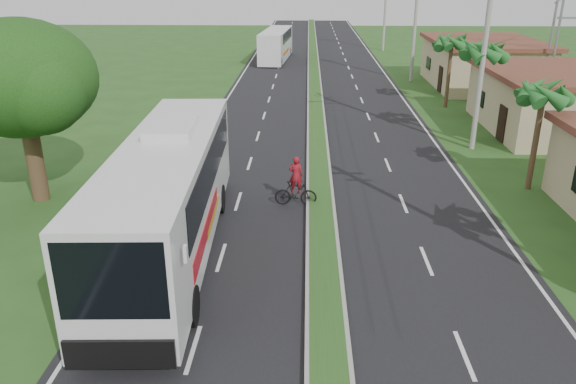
{
  "coord_description": "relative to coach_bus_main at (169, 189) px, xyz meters",
  "views": [
    {
      "loc": [
        -0.62,
        -11.95,
        9.23
      ],
      "look_at": [
        -1.26,
        6.67,
        1.8
      ],
      "focal_mm": 35.0,
      "sensor_mm": 36.0,
      "label": 1
    }
  ],
  "objects": [
    {
      "name": "shop_far",
      "position": [
        19.2,
        30.63,
        -0.43
      ],
      "size": [
        8.6,
        11.6,
        3.82
      ],
      "color": "tan",
      "rests_on": "ground"
    },
    {
      "name": "palm_verge_c",
      "position": [
        14.0,
        13.63,
        2.76
      ],
      "size": [
        2.4,
        2.4,
        5.85
      ],
      "color": "#473321",
      "rests_on": "ground"
    },
    {
      "name": "lane_edge_right",
      "position": [
        11.9,
        14.63,
        -2.36
      ],
      "size": [
        0.12,
        160.0,
        0.01
      ],
      "primitive_type": "cube",
      "color": "silver",
      "rests_on": "ground"
    },
    {
      "name": "utility_pole_c",
      "position": [
        13.7,
        32.63,
        3.31
      ],
      "size": [
        1.6,
        0.28,
        11.0
      ],
      "color": "gray",
      "rests_on": "ground"
    },
    {
      "name": "motorcyclist",
      "position": [
        4.16,
        4.33,
        -1.61
      ],
      "size": [
        1.77,
        0.55,
        2.14
      ],
      "rotation": [
        0.0,
        0.0,
        -0.03
      ],
      "color": "black",
      "rests_on": "ground"
    },
    {
      "name": "palm_verge_b",
      "position": [
        14.6,
        6.63,
        1.99
      ],
      "size": [
        2.4,
        2.4,
        5.05
      ],
      "color": "#473321",
      "rests_on": "ground"
    },
    {
      "name": "shop_mid",
      "position": [
        19.2,
        16.63,
        -0.51
      ],
      "size": [
        7.6,
        10.6,
        3.67
      ],
      "color": "tan",
      "rests_on": "ground"
    },
    {
      "name": "road_asphalt",
      "position": [
        5.2,
        14.63,
        -2.35
      ],
      "size": [
        14.0,
        160.0,
        0.02
      ],
      "primitive_type": "cube",
      "color": "black",
      "rests_on": "ground"
    },
    {
      "name": "coach_bus_main",
      "position": [
        0.0,
        0.0,
        0.0
      ],
      "size": [
        3.36,
        13.41,
        4.3
      ],
      "rotation": [
        0.0,
        0.0,
        0.04
      ],
      "color": "silver",
      "rests_on": "ground"
    },
    {
      "name": "median_strip",
      "position": [
        5.2,
        14.63,
        -2.26
      ],
      "size": [
        1.2,
        160.0,
        0.18
      ],
      "color": "gray",
      "rests_on": "ground"
    },
    {
      "name": "ground",
      "position": [
        5.2,
        -5.37,
        -2.36
      ],
      "size": [
        180.0,
        180.0,
        0.0
      ],
      "primitive_type": "plane",
      "color": "#284A1B",
      "rests_on": "ground"
    },
    {
      "name": "shade_tree",
      "position": [
        -6.91,
        4.65,
        2.67
      ],
      "size": [
        6.3,
        6.0,
        7.54
      ],
      "color": "#473321",
      "rests_on": "ground"
    },
    {
      "name": "palm_verge_d",
      "position": [
        14.5,
        22.63,
        2.19
      ],
      "size": [
        2.4,
        2.4,
        5.25
      ],
      "color": "#473321",
      "rests_on": "ground"
    },
    {
      "name": "utility_pole_b",
      "position": [
        13.67,
        12.63,
        3.89
      ],
      "size": [
        3.2,
        0.28,
        12.0
      ],
      "color": "gray",
      "rests_on": "ground"
    },
    {
      "name": "utility_pole_d",
      "position": [
        13.7,
        52.63,
        3.06
      ],
      "size": [
        1.6,
        0.28,
        10.5
      ],
      "color": "gray",
      "rests_on": "ground"
    },
    {
      "name": "lane_edge_left",
      "position": [
        -1.5,
        14.63,
        -2.36
      ],
      "size": [
        0.12,
        160.0,
        0.01
      ],
      "primitive_type": "cube",
      "color": "silver",
      "rests_on": "ground"
    },
    {
      "name": "coach_bus_far",
      "position": [
        1.18,
        44.33,
        -0.56
      ],
      "size": [
        3.18,
        11.06,
        3.18
      ],
      "rotation": [
        0.0,
        0.0,
        -0.07
      ],
      "color": "white",
      "rests_on": "ground"
    }
  ]
}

